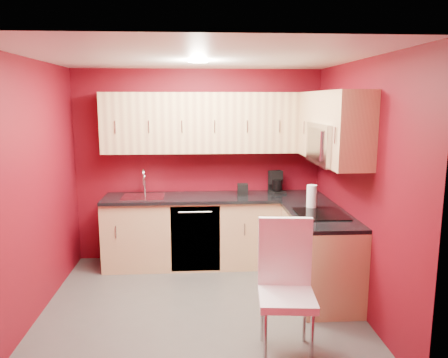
{
  "coord_description": "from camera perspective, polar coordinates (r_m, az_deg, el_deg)",
  "views": [
    {
      "loc": [
        -0.03,
        -4.21,
        2.1
      ],
      "look_at": [
        0.28,
        0.55,
        1.24
      ],
      "focal_mm": 35.0,
      "sensor_mm": 36.0,
      "label": 1
    }
  ],
  "objects": [
    {
      "name": "wall_left",
      "position": [
        4.58,
        -23.68,
        -1.37
      ],
      "size": [
        0.0,
        3.0,
        3.0
      ],
      "primitive_type": "plane",
      "rotation": [
        1.57,
        0.0,
        1.57
      ],
      "color": "#610912",
      "rests_on": "floor"
    },
    {
      "name": "dishwasher_front",
      "position": [
        5.39,
        -3.74,
        -7.82
      ],
      "size": [
        0.6,
        0.02,
        0.82
      ],
      "primitive_type": "cube",
      "color": "black",
      "rests_on": "base_cabinets_back"
    },
    {
      "name": "countertop_back",
      "position": [
        5.54,
        -1.21,
        -2.42
      ],
      "size": [
        2.8,
        0.63,
        0.04
      ],
      "primitive_type": "cube",
      "color": "black",
      "rests_on": "base_cabinets_back"
    },
    {
      "name": "wall_right",
      "position": [
        4.6,
        17.17,
        -0.91
      ],
      "size": [
        0.0,
        3.0,
        3.0
      ],
      "primitive_type": "plane",
      "rotation": [
        1.57,
        0.0,
        -1.57
      ],
      "color": "#610912",
      "rests_on": "floor"
    },
    {
      "name": "paper_towel",
      "position": [
        4.98,
        11.38,
        -2.28
      ],
      "size": [
        0.17,
        0.17,
        0.26
      ],
      "primitive_type": null,
      "rotation": [
        0.0,
        0.0,
        0.12
      ],
      "color": "white",
      "rests_on": "countertop_right"
    },
    {
      "name": "downlight",
      "position": [
        4.53,
        -3.4,
        15.07
      ],
      "size": [
        0.2,
        0.2,
        0.01
      ],
      "primitive_type": "cylinder",
      "color": "white",
      "rests_on": "ceiling"
    },
    {
      "name": "ceiling",
      "position": [
        4.23,
        -3.38,
        15.61
      ],
      "size": [
        3.2,
        3.2,
        0.0
      ],
      "primitive_type": "plane",
      "rotation": [
        3.14,
        0.0,
        0.0
      ],
      "color": "white",
      "rests_on": "wall_back"
    },
    {
      "name": "base_cabinets_right",
      "position": [
        4.95,
        12.33,
        -9.71
      ],
      "size": [
        0.6,
        1.3,
        0.87
      ],
      "primitive_type": "cube",
      "color": "tan",
      "rests_on": "floor"
    },
    {
      "name": "floor",
      "position": [
        4.71,
        -3.05,
        -16.3
      ],
      "size": [
        3.2,
        3.2,
        0.0
      ],
      "primitive_type": "plane",
      "color": "#484643",
      "rests_on": "ground"
    },
    {
      "name": "countertop_right",
      "position": [
        4.79,
        12.41,
        -4.66
      ],
      "size": [
        0.63,
        1.27,
        0.04
      ],
      "primitive_type": "cube",
      "color": "black",
      "rests_on": "base_cabinets_right"
    },
    {
      "name": "base_cabinets_back",
      "position": [
        5.67,
        -1.2,
        -6.88
      ],
      "size": [
        2.8,
        0.6,
        0.87
      ],
      "primitive_type": "cube",
      "color": "tan",
      "rests_on": "floor"
    },
    {
      "name": "cooktop",
      "position": [
        4.75,
        12.48,
        -4.48
      ],
      "size": [
        0.5,
        0.55,
        0.01
      ],
      "primitive_type": "cube",
      "color": "black",
      "rests_on": "countertop_right"
    },
    {
      "name": "upper_cabinets_back",
      "position": [
        5.55,
        -1.31,
        7.37
      ],
      "size": [
        2.8,
        0.35,
        0.75
      ],
      "primitive_type": "cube",
      "color": "#E9C784",
      "rests_on": "wall_back"
    },
    {
      "name": "coffee_maker",
      "position": [
        5.71,
        6.98,
        -0.43
      ],
      "size": [
        0.23,
        0.27,
        0.29
      ],
      "primitive_type": null,
      "rotation": [
        0.0,
        0.0,
        0.28
      ],
      "color": "black",
      "rests_on": "countertop_back"
    },
    {
      "name": "dining_chair",
      "position": [
        3.73,
        8.2,
        -14.25
      ],
      "size": [
        0.5,
        0.52,
        1.13
      ],
      "primitive_type": null,
      "rotation": [
        0.0,
        0.0,
        -0.09
      ],
      "color": "white",
      "rests_on": "floor"
    },
    {
      "name": "upper_cabinets_right",
      "position": [
        4.88,
        13.79,
        7.42
      ],
      "size": [
        0.35,
        1.55,
        0.75
      ],
      "color": "#E9C784",
      "rests_on": "wall_right"
    },
    {
      "name": "microwave",
      "position": [
        4.66,
        14.19,
        4.48
      ],
      "size": [
        0.42,
        0.76,
        0.42
      ],
      "color": "silver",
      "rests_on": "upper_cabinets_right"
    },
    {
      "name": "napkin_holder",
      "position": [
        5.57,
        2.46,
        -1.38
      ],
      "size": [
        0.14,
        0.14,
        0.14
      ],
      "primitive_type": null,
      "rotation": [
        0.0,
        0.0,
        -0.06
      ],
      "color": "black",
      "rests_on": "countertop_back"
    },
    {
      "name": "wall_front",
      "position": [
        2.84,
        -2.94,
        -7.21
      ],
      "size": [
        3.2,
        0.0,
        3.2
      ],
      "primitive_type": "plane",
      "rotation": [
        -1.57,
        0.0,
        0.0
      ],
      "color": "#610912",
      "rests_on": "floor"
    },
    {
      "name": "wall_back",
      "position": [
        5.78,
        -3.34,
        1.73
      ],
      "size": [
        3.2,
        0.0,
        3.2
      ],
      "primitive_type": "plane",
      "rotation": [
        1.57,
        0.0,
        0.0
      ],
      "color": "#610912",
      "rests_on": "floor"
    },
    {
      "name": "sink",
      "position": [
        5.58,
        -10.5,
        -1.92
      ],
      "size": [
        0.52,
        0.42,
        0.35
      ],
      "color": "silver",
      "rests_on": "countertop_back"
    }
  ]
}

